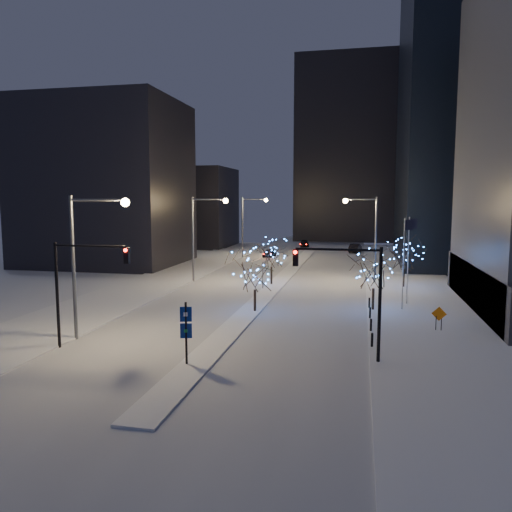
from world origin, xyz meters
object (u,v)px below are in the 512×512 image
(street_lamp_w_far, at_px, (249,219))
(car_mid, at_px, (355,248))
(street_lamp_east, at_px, (368,228))
(car_far, at_px, (304,244))
(holiday_tree_median_far, at_px, (272,254))
(wayfinding_sign, at_px, (186,327))
(construction_sign, at_px, (439,316))
(holiday_tree_plaza_near, at_px, (374,271))
(street_lamp_w_near, at_px, (87,247))
(traffic_signal_west, at_px, (78,277))
(holiday_tree_plaza_far, at_px, (404,255))
(car_near, at_px, (269,253))
(street_lamp_w_mid, at_px, (201,227))
(traffic_signal_east, at_px, (353,284))
(holiday_tree_median_near, at_px, (255,271))

(street_lamp_w_far, relative_size, car_mid, 2.07)
(street_lamp_east, bearing_deg, car_far, 105.70)
(holiday_tree_median_far, distance_m, wayfinding_sign, 28.17)
(car_far, bearing_deg, construction_sign, -83.21)
(holiday_tree_plaza_near, bearing_deg, street_lamp_w_near, -145.52)
(car_mid, xyz_separation_m, holiday_tree_median_far, (-8.89, -37.65, 2.77))
(traffic_signal_west, height_order, holiday_tree_plaza_near, traffic_signal_west)
(holiday_tree_plaza_near, distance_m, holiday_tree_plaza_far, 12.90)
(street_lamp_w_near, height_order, car_near, street_lamp_w_near)
(car_near, distance_m, car_far, 19.47)
(holiday_tree_plaza_far, distance_m, wayfinding_sign, 32.94)
(street_lamp_east, bearing_deg, street_lamp_w_far, 130.85)
(street_lamp_w_mid, height_order, car_near, street_lamp_w_mid)
(holiday_tree_median_far, bearing_deg, street_lamp_w_near, -109.08)
(traffic_signal_east, bearing_deg, street_lamp_w_near, 176.79)
(holiday_tree_median_far, bearing_deg, car_mid, 76.71)
(street_lamp_w_near, bearing_deg, street_lamp_w_far, 90.00)
(car_mid, bearing_deg, holiday_tree_plaza_near, 101.66)
(traffic_signal_west, bearing_deg, car_far, 84.88)
(holiday_tree_plaza_far, bearing_deg, street_lamp_w_far, 133.47)
(street_lamp_w_far, xyz_separation_m, wayfinding_sign, (8.41, -53.75, -4.15))
(holiday_tree_median_near, relative_size, holiday_tree_median_far, 1.04)
(street_lamp_w_far, height_order, holiday_tree_median_near, street_lamp_w_far)
(traffic_signal_east, xyz_separation_m, holiday_tree_plaza_near, (1.56, 14.35, -1.24))
(traffic_signal_west, bearing_deg, holiday_tree_plaza_far, 51.00)
(street_lamp_east, relative_size, car_far, 2.30)
(street_lamp_w_far, bearing_deg, car_near, 26.42)
(street_lamp_w_far, xyz_separation_m, car_near, (3.23, 1.61, -5.81))
(car_mid, bearing_deg, street_lamp_w_near, 83.57)
(car_near, height_order, holiday_tree_median_near, holiday_tree_median_near)
(holiday_tree_median_near, height_order, holiday_tree_plaza_far, holiday_tree_plaza_far)
(street_lamp_w_mid, distance_m, traffic_signal_east, 31.60)
(holiday_tree_median_far, height_order, construction_sign, holiday_tree_median_far)
(holiday_tree_median_far, relative_size, holiday_tree_plaza_far, 0.94)
(car_far, bearing_deg, street_lamp_east, -82.51)
(street_lamp_w_near, bearing_deg, holiday_tree_median_far, 70.92)
(street_lamp_w_far, distance_m, street_lamp_east, 29.08)
(car_near, bearing_deg, holiday_tree_median_far, -73.49)
(car_far, height_order, construction_sign, construction_sign)
(street_lamp_w_far, height_order, holiday_tree_plaza_near, street_lamp_w_far)
(street_lamp_w_far, relative_size, holiday_tree_median_far, 1.95)
(traffic_signal_east, relative_size, car_far, 1.61)
(traffic_signal_east, distance_m, wayfinding_sign, 10.15)
(car_far, height_order, holiday_tree_median_far, holiday_tree_median_far)
(traffic_signal_west, height_order, traffic_signal_east, same)
(construction_sign, bearing_deg, car_mid, 108.51)
(car_mid, bearing_deg, holiday_tree_plaza_far, 108.03)
(street_lamp_w_far, relative_size, car_near, 2.48)
(construction_sign, bearing_deg, street_lamp_east, 115.08)
(car_near, distance_m, holiday_tree_median_near, 41.48)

